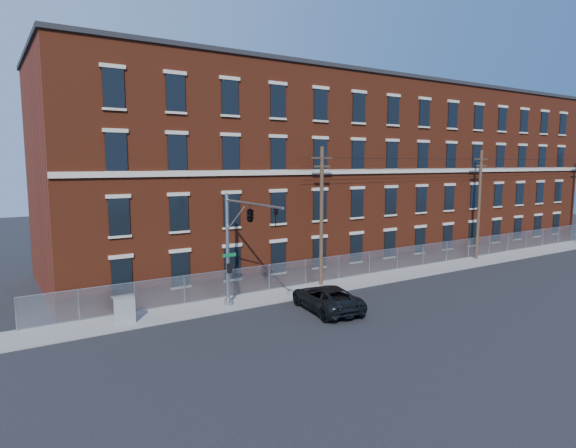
# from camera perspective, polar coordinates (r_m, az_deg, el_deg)

# --- Properties ---
(ground) EXTENTS (140.00, 140.00, 0.00)m
(ground) POSITION_cam_1_polar(r_m,az_deg,el_deg) (30.39, 7.18, -9.99)
(ground) COLOR black
(ground) RESTS_ON ground
(sidewalk) EXTENTS (65.00, 3.00, 0.12)m
(sidewalk) POSITION_cam_1_polar(r_m,az_deg,el_deg) (41.97, 15.50, -5.30)
(sidewalk) COLOR gray
(sidewalk) RESTS_ON ground
(mill_building) EXTENTS (55.30, 14.32, 16.30)m
(mill_building) POSITION_cam_1_polar(r_m,az_deg,el_deg) (47.44, 7.75, 6.16)
(mill_building) COLOR #5F210F
(mill_building) RESTS_ON ground
(chain_link_fence) EXTENTS (59.06, 0.06, 1.85)m
(chain_link_fence) POSITION_cam_1_polar(r_m,az_deg,el_deg) (42.63, 14.24, -3.70)
(chain_link_fence) COLOR #A5A8AD
(chain_link_fence) RESTS_ON ground
(traffic_signal_mast) EXTENTS (0.90, 6.75, 7.00)m
(traffic_signal_mast) POSITION_cam_1_polar(r_m,az_deg,el_deg) (27.75, -5.14, -0.21)
(traffic_signal_mast) COLOR #9EA0A5
(traffic_signal_mast) RESTS_ON ground
(utility_pole_near) EXTENTS (1.80, 0.28, 10.00)m
(utility_pole_near) POSITION_cam_1_polar(r_m,az_deg,el_deg) (34.87, 3.97, 1.23)
(utility_pole_near) COLOR #433121
(utility_pole_near) RESTS_ON ground
(utility_pole_mid) EXTENTS (1.80, 0.28, 10.00)m
(utility_pole_mid) POSITION_cam_1_polar(r_m,az_deg,el_deg) (47.78, 21.62, 2.35)
(utility_pole_mid) COLOR #433121
(utility_pole_mid) RESTS_ON ground
(overhead_wires) EXTENTS (40.00, 0.62, 0.62)m
(overhead_wires) POSITION_cam_1_polar(r_m,az_deg,el_deg) (47.65, 21.83, 6.88)
(overhead_wires) COLOR black
(overhead_wires) RESTS_ON ground
(pickup_truck) EXTENTS (3.34, 5.93, 1.57)m
(pickup_truck) POSITION_cam_1_polar(r_m,az_deg,el_deg) (29.87, 4.53, -8.69)
(pickup_truck) COLOR black
(pickup_truck) RESTS_ON ground
(utility_cabinet) EXTENTS (1.20, 0.75, 1.40)m
(utility_cabinet) POSITION_cam_1_polar(r_m,az_deg,el_deg) (28.79, -18.72, -9.59)
(utility_cabinet) COLOR slate
(utility_cabinet) RESTS_ON sidewalk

